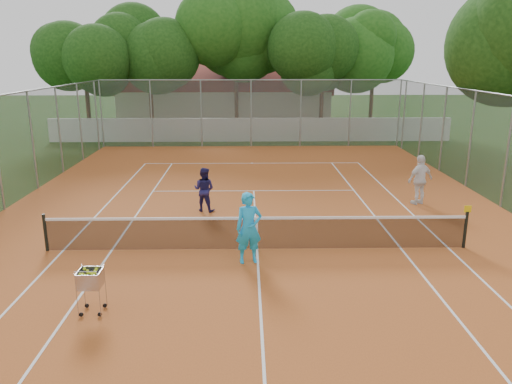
{
  "coord_description": "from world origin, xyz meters",
  "views": [
    {
      "loc": [
        -0.29,
        -13.29,
        5.31
      ],
      "look_at": [
        0.0,
        1.5,
        1.3
      ],
      "focal_mm": 35.0,
      "sensor_mm": 36.0,
      "label": 1
    }
  ],
  "objects_px": {
    "player_far_left": "(204,189)",
    "player_far_right": "(420,180)",
    "tennis_net": "(257,233)",
    "ball_hopper": "(91,290)",
    "clubhouse": "(226,96)",
    "player_near": "(249,228)"
  },
  "relations": [
    {
      "from": "player_far_left",
      "to": "player_far_right",
      "type": "bearing_deg",
      "value": -156.53
    },
    {
      "from": "player_far_right",
      "to": "tennis_net",
      "type": "bearing_deg",
      "value": 11.56
    },
    {
      "from": "ball_hopper",
      "to": "clubhouse",
      "type": "bearing_deg",
      "value": 92.58
    },
    {
      "from": "player_far_left",
      "to": "player_far_right",
      "type": "relative_size",
      "value": 0.85
    },
    {
      "from": "ball_hopper",
      "to": "player_far_right",
      "type": "bearing_deg",
      "value": 44.88
    },
    {
      "from": "tennis_net",
      "to": "player_near",
      "type": "bearing_deg",
      "value": -104.52
    },
    {
      "from": "ball_hopper",
      "to": "tennis_net",
      "type": "bearing_deg",
      "value": 50.27
    },
    {
      "from": "player_far_left",
      "to": "ball_hopper",
      "type": "relative_size",
      "value": 1.48
    },
    {
      "from": "player_far_right",
      "to": "player_far_left",
      "type": "bearing_deg",
      "value": -19.19
    },
    {
      "from": "player_near",
      "to": "clubhouse",
      "type": "bearing_deg",
      "value": 82.43
    },
    {
      "from": "tennis_net",
      "to": "player_far_right",
      "type": "xyz_separation_m",
      "value": [
        6.11,
        4.42,
        0.44
      ]
    },
    {
      "from": "clubhouse",
      "to": "player_near",
      "type": "height_order",
      "value": "clubhouse"
    },
    {
      "from": "tennis_net",
      "to": "ball_hopper",
      "type": "bearing_deg",
      "value": -135.1
    },
    {
      "from": "clubhouse",
      "to": "player_near",
      "type": "relative_size",
      "value": 8.58
    },
    {
      "from": "tennis_net",
      "to": "player_far_left",
      "type": "relative_size",
      "value": 7.57
    },
    {
      "from": "clubhouse",
      "to": "player_far_left",
      "type": "bearing_deg",
      "value": -89.52
    },
    {
      "from": "tennis_net",
      "to": "clubhouse",
      "type": "distance_m",
      "value": 29.12
    },
    {
      "from": "player_near",
      "to": "player_far_right",
      "type": "distance_m",
      "value": 8.28
    },
    {
      "from": "player_near",
      "to": "ball_hopper",
      "type": "height_order",
      "value": "player_near"
    },
    {
      "from": "tennis_net",
      "to": "player_near",
      "type": "distance_m",
      "value": 1.05
    },
    {
      "from": "player_near",
      "to": "ball_hopper",
      "type": "distance_m",
      "value": 4.31
    },
    {
      "from": "ball_hopper",
      "to": "player_near",
      "type": "bearing_deg",
      "value": 43.86
    }
  ]
}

